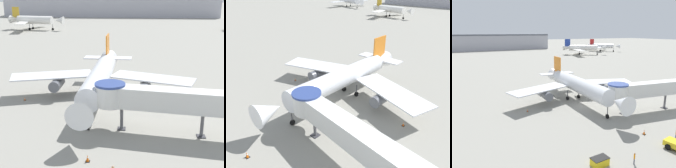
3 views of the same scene
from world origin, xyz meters
TOP-DOWN VIEW (x-y plane):
  - ground_plane at (0.00, 0.00)m, footprint 800.00×800.00m
  - main_airplane at (0.72, 3.72)m, footprint 32.89×32.03m
  - jet_bridge at (10.90, -8.56)m, footprint 22.24×6.28m
  - traffic_cone_port_wing at (-12.16, 2.46)m, footprint 0.36×0.36m
  - traffic_cone_starboard_wing at (13.52, 2.84)m, footprint 0.43×0.43m
  - traffic_cone_near_nose at (1.57, -16.35)m, footprint 0.50×0.50m
  - background_jet_gold_tail at (-40.33, 96.04)m, footprint 26.70×28.75m
  - terminal_building at (-10.53, 175.00)m, footprint 142.80×27.19m

SIDE VIEW (x-z plane):
  - ground_plane at x=0.00m, z-range 0.00..0.00m
  - traffic_cone_port_wing at x=-12.16m, z-range -0.02..0.58m
  - traffic_cone_starboard_wing at x=13.52m, z-range -0.02..0.70m
  - traffic_cone_near_nose at x=1.57m, z-range -0.02..0.81m
  - main_airplane at x=0.72m, z-range -0.74..8.87m
  - background_jet_gold_tail at x=-40.33m, z-range -0.62..9.66m
  - jet_bridge at x=10.90m, z-range 1.54..8.00m
  - terminal_building at x=-10.53m, z-range 0.01..14.10m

